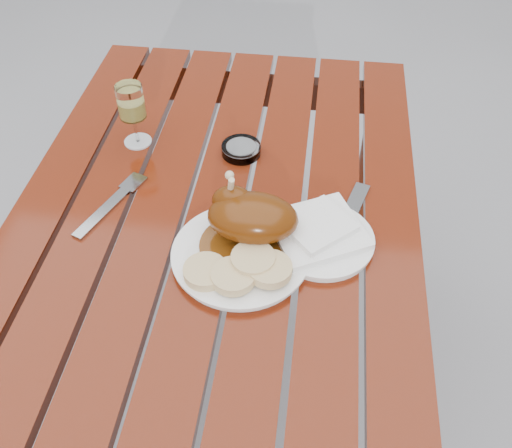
{
  "coord_description": "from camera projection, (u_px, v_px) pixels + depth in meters",
  "views": [
    {
      "loc": [
        0.18,
        -0.8,
        1.54
      ],
      "look_at": [
        0.09,
        -0.07,
        0.78
      ],
      "focal_mm": 40.0,
      "sensor_mm": 36.0,
      "label": 1
    }
  ],
  "objects": [
    {
      "name": "side_plate",
      "position": [
        322.0,
        240.0,
        1.06
      ],
      "size": [
        0.21,
        0.21,
        0.02
      ],
      "primitive_type": "cylinder",
      "rotation": [
        0.0,
        0.0,
        0.09
      ],
      "color": "white",
      "rests_on": "table"
    },
    {
      "name": "napkin",
      "position": [
        317.0,
        230.0,
        1.06
      ],
      "size": [
        0.21,
        0.21,
        0.01
      ],
      "primitive_type": "cube",
      "rotation": [
        0.0,
        0.0,
        0.48
      ],
      "color": "white",
      "rests_on": "side_plate"
    },
    {
      "name": "roast_duck",
      "position": [
        249.0,
        217.0,
        1.03
      ],
      "size": [
        0.18,
        0.16,
        0.12
      ],
      "color": "#5D2E0A",
      "rests_on": "dinner_plate"
    },
    {
      "name": "ground",
      "position": [
        229.0,
        389.0,
        1.67
      ],
      "size": [
        60.0,
        60.0,
        0.0
      ],
      "primitive_type": "plane",
      "color": "slate",
      "rests_on": "ground"
    },
    {
      "name": "knife",
      "position": [
        341.0,
        233.0,
        1.08
      ],
      "size": [
        0.08,
        0.22,
        0.01
      ],
      "primitive_type": "cube",
      "rotation": [
        0.0,
        0.0,
        -0.29
      ],
      "color": "gray",
      "rests_on": "table"
    },
    {
      "name": "bread_dumplings",
      "position": [
        240.0,
        269.0,
        0.98
      ],
      "size": [
        0.19,
        0.11,
        0.03
      ],
      "color": "tan",
      "rests_on": "dinner_plate"
    },
    {
      "name": "fork",
      "position": [
        108.0,
        207.0,
        1.13
      ],
      "size": [
        0.09,
        0.18,
        0.01
      ],
      "primitive_type": "cube",
      "rotation": [
        0.0,
        0.0,
        -0.37
      ],
      "color": "gray",
      "rests_on": "table"
    },
    {
      "name": "dinner_plate",
      "position": [
        241.0,
        255.0,
        1.03
      ],
      "size": [
        0.3,
        0.3,
        0.02
      ],
      "primitive_type": "cylinder",
      "rotation": [
        0.0,
        0.0,
        0.19
      ],
      "color": "white",
      "rests_on": "table"
    },
    {
      "name": "ashtray",
      "position": [
        241.0,
        149.0,
        1.24
      ],
      "size": [
        0.1,
        0.1,
        0.02
      ],
      "primitive_type": "cylinder",
      "rotation": [
        0.0,
        0.0,
        0.2
      ],
      "color": "#B2B7BC",
      "rests_on": "table"
    },
    {
      "name": "wine_glass",
      "position": [
        133.0,
        115.0,
        1.23
      ],
      "size": [
        0.07,
        0.07,
        0.14
      ],
      "primitive_type": "cylinder",
      "rotation": [
        0.0,
        0.0,
        -0.13
      ],
      "color": "#CAC35C",
      "rests_on": "table"
    },
    {
      "name": "table",
      "position": [
        224.0,
        315.0,
        1.41
      ],
      "size": [
        0.8,
        1.2,
        0.75
      ],
      "primitive_type": "cube",
      "color": "maroon",
      "rests_on": "ground"
    }
  ]
}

